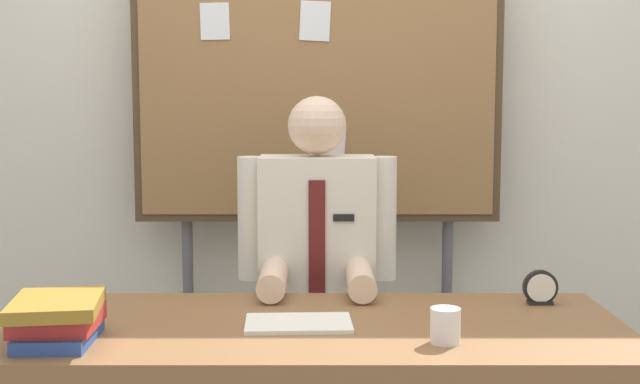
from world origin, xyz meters
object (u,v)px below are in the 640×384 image
at_px(bulletin_board, 321,85).
at_px(desk_clock, 544,289).
at_px(person, 320,306).
at_px(open_notebook, 302,323).
at_px(coffee_mug, 449,326).
at_px(desk, 320,354).
at_px(book_stack, 61,319).

bearing_deg(bulletin_board, desk_clock, -51.00).
height_order(person, open_notebook, person).
distance_m(person, desk_clock, 0.79).
bearing_deg(desk_clock, coffee_mug, -130.61).
distance_m(bulletin_board, coffee_mug, 1.44).
xyz_separation_m(bulletin_board, desk_clock, (0.68, -0.84, -0.63)).
height_order(bulletin_board, desk_clock, bulletin_board).
height_order(open_notebook, coffee_mug, coffee_mug).
xyz_separation_m(desk, open_notebook, (-0.05, -0.02, 0.10)).
bearing_deg(coffee_mug, desk, 150.45).
relative_size(bulletin_board, open_notebook, 6.81).
distance_m(person, book_stack, 1.04).
xyz_separation_m(bulletin_board, open_notebook, (-0.05, -1.08, -0.67)).
xyz_separation_m(desk, desk_clock, (0.68, 0.22, 0.14)).
xyz_separation_m(person, open_notebook, (-0.05, -0.62, 0.11)).
xyz_separation_m(desk, coffee_mug, (0.33, -0.19, 0.14)).
height_order(desk, bulletin_board, bulletin_board).
distance_m(open_notebook, desk_clock, 0.77).
distance_m(desk, coffee_mug, 0.41).
bearing_deg(book_stack, desk, 15.31).
distance_m(desk, book_stack, 0.71).
relative_size(desk, open_notebook, 5.88).
xyz_separation_m(bulletin_board, coffee_mug, (0.33, -1.25, -0.63)).
relative_size(book_stack, desk_clock, 2.85).
distance_m(person, coffee_mug, 0.87).
bearing_deg(book_stack, bulletin_board, 61.90).
bearing_deg(coffee_mug, person, 112.91).
height_order(desk, person, person).
bearing_deg(desk_clock, bulletin_board, 129.00).
bearing_deg(open_notebook, desk, 22.06).
height_order(book_stack, coffee_mug, book_stack).
xyz_separation_m(person, desk_clock, (0.68, -0.38, 0.15)).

